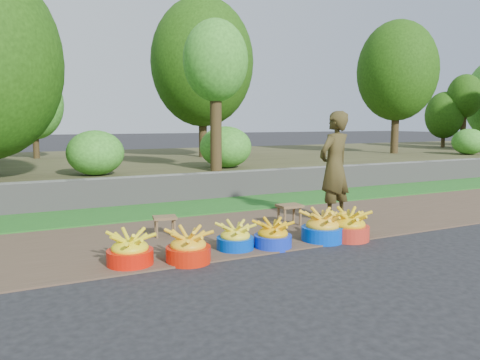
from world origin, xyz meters
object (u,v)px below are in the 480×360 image
stool_left (165,220)px  vendor_woman (334,167)px  basin_b (188,248)px  stool_right (289,209)px  basin_c (235,238)px  basin_e (322,228)px  basin_f (349,227)px  basin_a (130,251)px  basin_d (273,236)px

stool_left → vendor_woman: bearing=-4.8°
basin_b → stool_left: (0.12, 1.24, 0.07)m
stool_right → basin_b: bearing=-152.6°
basin_c → basin_e: basin_e is taller
basin_b → basin_c: (0.70, 0.21, -0.02)m
basin_e → vendor_woman: (0.91, 0.93, 0.70)m
stool_left → basin_f: bearing=-29.8°
basin_a → basin_e: size_ratio=0.92×
basin_a → basin_c: bearing=2.0°
stool_left → basin_c: bearing=-60.6°
stool_left → stool_right: (1.92, -0.18, 0.03)m
basin_c → basin_d: (0.47, -0.13, 0.00)m
basin_c → vendor_woman: (2.14, 0.80, 0.74)m
basin_a → basin_b: size_ratio=1.00×
basin_c → stool_right: size_ratio=1.26×
basin_e → vendor_woman: vendor_woman is taller
basin_a → basin_d: 1.79m
basin_a → stool_right: basin_a is taller
basin_b → basin_d: size_ratio=1.07×
vendor_woman → basin_c: bearing=4.6°
basin_e → vendor_woman: size_ratio=0.32×
basin_c → vendor_woman: size_ratio=0.27×
basin_b → vendor_woman: 3.10m
basin_a → basin_d: basin_a is taller
basin_c → stool_right: (1.34, 0.85, 0.12)m
basin_c → basin_f: bearing=-8.0°
basin_c → basin_e: bearing=-6.0°
vendor_woman → basin_d: bearing=13.0°
basin_c → stool_left: 1.18m
basin_b → basin_e: bearing=2.4°
basin_b → basin_f: basin_f is taller
basin_d → vendor_woman: 2.05m
basin_d → stool_left: (-1.05, 1.15, 0.08)m
basin_a → basin_c: 1.32m
basin_d → basin_f: basin_f is taller
basin_c → stool_right: 1.59m
basin_c → stool_left: bearing=119.4°
basin_a → vendor_woman: bearing=13.7°
basin_a → basin_f: size_ratio=0.93×
basin_a → basin_b: bearing=-14.9°
basin_b → vendor_woman: (2.84, 1.01, 0.72)m
basin_b → stool_left: basin_b is taller
basin_b → basin_f: size_ratio=0.93×
basin_a → basin_f: bearing=-3.5°
basin_f → basin_b: bearing=179.7°
basin_c → basin_f: 1.62m
basin_f → basin_e: bearing=165.7°
basin_f → stool_right: bearing=103.8°
basin_c → basin_b: bearing=-163.1°
stool_left → stool_right: size_ratio=0.96×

